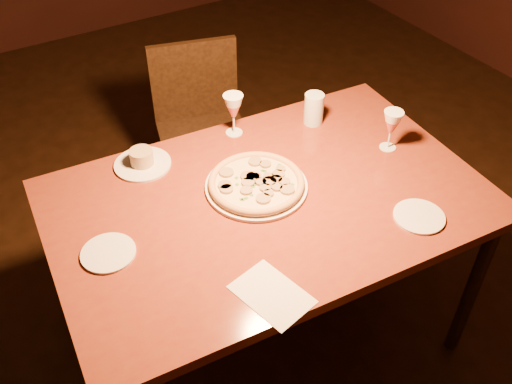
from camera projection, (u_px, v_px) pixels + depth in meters
dining_table at (268, 212)px, 2.06m from camera, size 1.59×1.08×0.81m
chair_far at (202, 125)px, 2.88m from camera, size 0.54×0.54×0.90m
pizza_plate at (256, 183)px, 2.04m from camera, size 0.37×0.37×0.04m
ramekin_saucer at (142, 161)px, 2.13m from camera, size 0.21×0.21×0.07m
wine_glass_far at (234, 115)px, 2.25m from camera, size 0.08×0.08×0.18m
wine_glass_right at (391, 130)px, 2.18m from camera, size 0.08×0.08×0.17m
water_tumbler at (314, 109)px, 2.32m from camera, size 0.08×0.08×0.13m
side_plate_left at (108, 253)px, 1.81m from camera, size 0.17×0.17×0.01m
side_plate_near at (419, 217)px, 1.93m from camera, size 0.17×0.17×0.01m
menu_card at (272, 294)px, 1.69m from camera, size 0.21×0.26×0.00m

